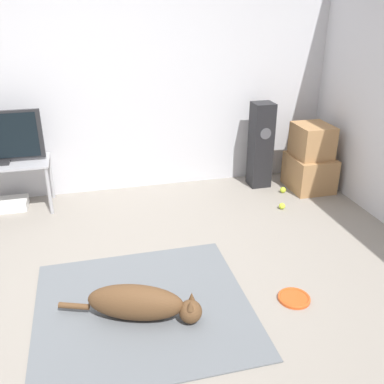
{
  "coord_description": "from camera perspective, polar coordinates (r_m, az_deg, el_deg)",
  "views": [
    {
      "loc": [
        -0.14,
        -2.51,
        2.0
      ],
      "look_at": [
        0.7,
        0.81,
        0.45
      ],
      "focal_mm": 40.0,
      "sensor_mm": 36.0,
      "label": 1
    }
  ],
  "objects": [
    {
      "name": "frisbee",
      "position": [
        3.29,
        13.45,
        -13.59
      ],
      "size": [
        0.24,
        0.24,
        0.03
      ],
      "color": "#DB511E",
      "rests_on": "ground_plane"
    },
    {
      "name": "floor_speaker",
      "position": [
        4.93,
        9.14,
        6.17
      ],
      "size": [
        0.23,
        0.23,
        0.97
      ],
      "color": "black",
      "rests_on": "ground_plane"
    },
    {
      "name": "dog",
      "position": [
        2.99,
        -6.85,
        -14.52
      ],
      "size": [
        0.94,
        0.43,
        0.25
      ],
      "color": "brown",
      "rests_on": "area_rug"
    },
    {
      "name": "ground_plane",
      "position": [
        3.21,
        -8.84,
        -14.49
      ],
      "size": [
        12.0,
        12.0,
        0.0
      ],
      "primitive_type": "plane",
      "color": "gray"
    },
    {
      "name": "cardboard_box_upper",
      "position": [
        4.94,
        15.74,
        6.6
      ],
      "size": [
        0.37,
        0.43,
        0.36
      ],
      "color": "#A87A4C",
      "rests_on": "cardboard_box_lower"
    },
    {
      "name": "area_rug",
      "position": [
        3.15,
        -6.51,
        -15.04
      ],
      "size": [
        1.49,
        1.4,
        0.01
      ],
      "color": "slate",
      "rests_on": "ground_plane"
    },
    {
      "name": "wall_back",
      "position": [
        4.67,
        -12.7,
        14.9
      ],
      "size": [
        8.0,
        0.06,
        2.55
      ],
      "color": "silver",
      "rests_on": "ground_plane"
    },
    {
      "name": "cardboard_box_lower",
      "position": [
        5.05,
        15.36,
        2.54
      ],
      "size": [
        0.45,
        0.52,
        0.39
      ],
      "color": "#A87A4C",
      "rests_on": "ground_plane"
    },
    {
      "name": "tennis_ball_near_speaker",
      "position": [
        4.54,
        11.91,
        -1.84
      ],
      "size": [
        0.07,
        0.07,
        0.07
      ],
      "color": "#C6E033",
      "rests_on": "ground_plane"
    },
    {
      "name": "tennis_ball_by_boxes",
      "position": [
        4.92,
        12.04,
        0.27
      ],
      "size": [
        0.07,
        0.07,
        0.07
      ],
      "color": "#C6E033",
      "rests_on": "ground_plane"
    },
    {
      "name": "game_console",
      "position": [
        4.83,
        -22.77,
        -1.47
      ],
      "size": [
        0.3,
        0.27,
        0.1
      ],
      "color": "white",
      "rests_on": "ground_plane"
    }
  ]
}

